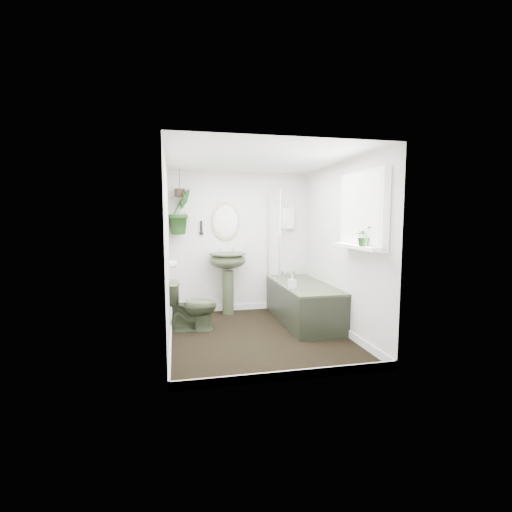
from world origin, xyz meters
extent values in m
cube|color=black|center=(0.00, 0.00, -0.01)|extent=(2.30, 2.80, 0.02)
cube|color=white|center=(0.00, 0.00, 2.31)|extent=(2.30, 2.80, 0.02)
cube|color=white|center=(0.00, 1.41, 1.15)|extent=(2.30, 0.02, 2.30)
cube|color=white|center=(0.00, -1.41, 1.15)|extent=(2.30, 0.02, 2.30)
cube|color=white|center=(-1.16, 0.00, 1.15)|extent=(0.02, 2.80, 2.30)
cube|color=white|center=(1.16, 0.00, 1.15)|extent=(0.02, 2.80, 2.30)
cube|color=white|center=(0.00, 0.00, 0.05)|extent=(2.30, 2.80, 0.10)
cube|color=white|center=(0.80, 1.34, 1.55)|extent=(0.20, 0.10, 0.35)
ellipsoid|color=tan|center=(-0.24, 1.37, 1.50)|extent=(0.46, 0.03, 0.62)
cylinder|color=black|center=(-0.64, 1.36, 1.40)|extent=(0.04, 0.04, 0.22)
cylinder|color=white|center=(-1.10, 0.70, 0.90)|extent=(0.11, 0.11, 0.11)
cube|color=white|center=(1.09, -0.70, 1.65)|extent=(0.08, 1.00, 0.90)
cube|color=white|center=(1.02, -0.70, 1.23)|extent=(0.18, 1.00, 0.04)
cube|color=white|center=(1.04, -0.70, 1.65)|extent=(0.01, 0.86, 0.76)
imported|color=#374129|center=(-0.85, 0.44, 0.35)|extent=(0.71, 0.45, 0.69)
imported|color=black|center=(1.00, -0.91, 1.36)|extent=(0.25, 0.24, 0.22)
imported|color=black|center=(-0.97, 1.25, 1.65)|extent=(0.50, 0.49, 0.71)
imported|color=black|center=(0.52, 0.16, 0.68)|extent=(0.11, 0.12, 0.19)
cylinder|color=black|center=(-0.97, 1.25, 1.95)|extent=(0.16, 0.16, 0.12)
camera|label=1|loc=(-1.06, -4.68, 1.58)|focal=26.00mm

